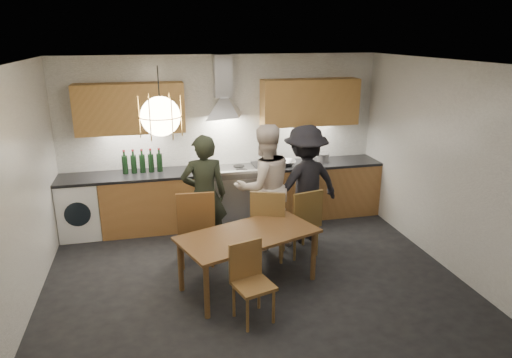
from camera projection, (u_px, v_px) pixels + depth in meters
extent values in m
plane|color=black|center=(255.00, 283.00, 5.54)|extent=(5.00, 5.00, 0.00)
cube|color=white|center=(223.00, 139.00, 7.23)|extent=(5.00, 0.02, 2.60)
cube|color=white|center=(331.00, 283.00, 3.06)|extent=(5.00, 0.02, 2.60)
cube|color=white|center=(14.00, 199.00, 4.60)|extent=(0.02, 4.50, 2.60)
cube|color=white|center=(450.00, 168.00, 5.69)|extent=(0.02, 4.50, 2.60)
cube|color=silver|center=(255.00, 63.00, 4.75)|extent=(5.00, 4.50, 0.02)
cube|color=#B88046|center=(151.00, 203.00, 6.96)|extent=(1.45, 0.60, 0.86)
cube|color=#B88046|center=(315.00, 190.00, 7.54)|extent=(2.05, 0.60, 0.86)
cube|color=white|center=(80.00, 209.00, 6.74)|extent=(0.58, 0.58, 0.85)
cube|color=black|center=(128.00, 176.00, 6.76)|extent=(2.05, 0.62, 0.04)
cube|color=black|center=(316.00, 164.00, 7.40)|extent=(2.05, 0.62, 0.04)
cube|color=silver|center=(227.00, 198.00, 7.23)|extent=(0.90, 0.60, 0.80)
cube|color=black|center=(230.00, 206.00, 6.97)|extent=(0.78, 0.02, 0.42)
cube|color=slate|center=(227.00, 172.00, 7.09)|extent=(0.90, 0.60, 0.08)
cube|color=silver|center=(229.00, 173.00, 6.83)|extent=(0.90, 0.08, 0.04)
cube|color=tan|center=(130.00, 108.00, 6.60)|extent=(1.55, 0.35, 0.72)
cube|color=tan|center=(310.00, 102.00, 7.20)|extent=(1.55, 0.35, 0.72)
cube|color=silver|center=(223.00, 76.00, 6.81)|extent=(0.26, 0.22, 0.62)
cylinder|color=black|center=(159.00, 91.00, 4.51)|extent=(0.01, 0.01, 0.50)
sphere|color=#FFE0A5|center=(160.00, 116.00, 4.59)|extent=(0.40, 0.40, 0.40)
torus|color=gold|center=(160.00, 116.00, 4.59)|extent=(0.43, 0.43, 0.01)
cube|color=brown|center=(248.00, 235.00, 5.32)|extent=(1.78, 1.30, 0.04)
cylinder|color=brown|center=(207.00, 291.00, 4.78)|extent=(0.06, 0.06, 0.64)
cylinder|color=brown|center=(181.00, 266.00, 5.30)|extent=(0.06, 0.06, 0.64)
cylinder|color=brown|center=(313.00, 256.00, 5.54)|extent=(0.06, 0.06, 0.64)
cylinder|color=brown|center=(281.00, 237.00, 6.06)|extent=(0.06, 0.06, 0.64)
cube|color=brown|center=(196.00, 226.00, 5.93)|extent=(0.49, 0.49, 0.04)
cube|color=brown|center=(196.00, 213.00, 5.64)|extent=(0.47, 0.07, 0.51)
cylinder|color=brown|center=(210.00, 238.00, 6.21)|extent=(0.04, 0.04, 0.48)
cylinder|color=brown|center=(212.00, 250.00, 5.86)|extent=(0.04, 0.04, 0.48)
cylinder|color=brown|center=(182.00, 240.00, 6.15)|extent=(0.04, 0.04, 0.48)
cylinder|color=brown|center=(182.00, 252.00, 5.80)|extent=(0.04, 0.04, 0.48)
cube|color=brown|center=(269.00, 224.00, 6.08)|extent=(0.58, 0.58, 0.04)
cube|color=brown|center=(268.00, 211.00, 5.80)|extent=(0.43, 0.20, 0.49)
cylinder|color=brown|center=(284.00, 236.00, 6.30)|extent=(0.04, 0.04, 0.46)
cylinder|color=brown|center=(281.00, 247.00, 5.96)|extent=(0.04, 0.04, 0.46)
cylinder|color=brown|center=(258.00, 234.00, 6.35)|extent=(0.04, 0.04, 0.46)
cylinder|color=brown|center=(254.00, 246.00, 6.01)|extent=(0.04, 0.04, 0.46)
cube|color=brown|center=(300.00, 222.00, 6.19)|extent=(0.51, 0.51, 0.04)
cube|color=brown|center=(308.00, 209.00, 5.94)|extent=(0.43, 0.13, 0.47)
cylinder|color=brown|center=(303.00, 231.00, 6.48)|extent=(0.04, 0.04, 0.44)
cylinder|color=brown|center=(317.00, 240.00, 6.18)|extent=(0.04, 0.04, 0.44)
cylinder|color=brown|center=(282.00, 235.00, 6.34)|extent=(0.04, 0.04, 0.44)
cylinder|color=brown|center=(295.00, 245.00, 6.04)|extent=(0.04, 0.04, 0.44)
cube|color=brown|center=(253.00, 286.00, 4.72)|extent=(0.47, 0.47, 0.04)
cube|color=brown|center=(246.00, 259.00, 4.79)|extent=(0.37, 0.14, 0.42)
cylinder|color=brown|center=(248.00, 315.00, 4.59)|extent=(0.03, 0.03, 0.39)
cylinder|color=brown|center=(234.00, 300.00, 4.84)|extent=(0.03, 0.03, 0.39)
cylinder|color=brown|center=(274.00, 307.00, 4.73)|extent=(0.03, 0.03, 0.39)
cylinder|color=brown|center=(259.00, 293.00, 4.98)|extent=(0.03, 0.03, 0.39)
imported|color=black|center=(204.00, 195.00, 6.09)|extent=(0.61, 0.41, 1.66)
imported|color=beige|center=(264.00, 187.00, 6.29)|extent=(0.95, 0.80, 1.75)
imported|color=black|center=(305.00, 184.00, 6.48)|extent=(1.21, 0.87, 1.70)
imported|color=#B1B1B4|center=(286.00, 163.00, 7.24)|extent=(0.36, 0.36, 0.08)
cylinder|color=#A9A9AC|center=(323.00, 158.00, 7.40)|extent=(0.22, 0.22, 0.13)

